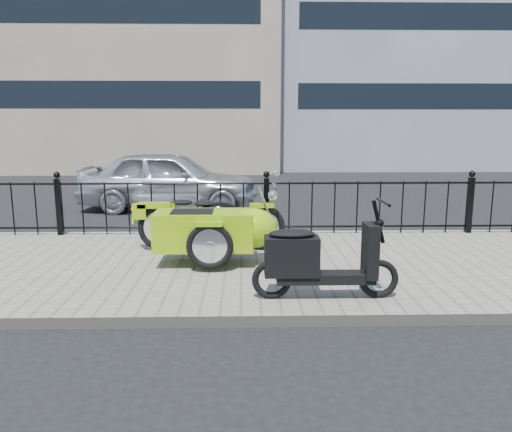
{
  "coord_description": "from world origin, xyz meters",
  "views": [
    {
      "loc": [
        -0.37,
        -7.06,
        2.01
      ],
      "look_at": [
        -0.21,
        -0.1,
        0.69
      ],
      "focal_mm": 35.0,
      "sensor_mm": 36.0,
      "label": 1
    }
  ],
  "objects_px": {
    "motorcycle_sidecar": "(218,227)",
    "scooter": "(316,261)",
    "sedan_car": "(170,180)",
    "spare_tire": "(199,238)"
  },
  "relations": [
    {
      "from": "motorcycle_sidecar",
      "to": "scooter",
      "type": "distance_m",
      "value": 1.87
    },
    {
      "from": "scooter",
      "to": "sedan_car",
      "type": "distance_m",
      "value": 6.79
    },
    {
      "from": "scooter",
      "to": "sedan_car",
      "type": "height_order",
      "value": "sedan_car"
    },
    {
      "from": "motorcycle_sidecar",
      "to": "spare_tire",
      "type": "distance_m",
      "value": 0.35
    },
    {
      "from": "motorcycle_sidecar",
      "to": "scooter",
      "type": "xyz_separation_m",
      "value": [
        1.13,
        -1.49,
        -0.05
      ]
    },
    {
      "from": "motorcycle_sidecar",
      "to": "scooter",
      "type": "height_order",
      "value": "scooter"
    },
    {
      "from": "motorcycle_sidecar",
      "to": "sedan_car",
      "type": "bearing_deg",
      "value": 105.74
    },
    {
      "from": "spare_tire",
      "to": "sedan_car",
      "type": "xyz_separation_m",
      "value": [
        -1.09,
        4.68,
        0.27
      ]
    },
    {
      "from": "spare_tire",
      "to": "sedan_car",
      "type": "distance_m",
      "value": 4.81
    },
    {
      "from": "scooter",
      "to": "spare_tire",
      "type": "relative_size",
      "value": 2.65
    }
  ]
}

